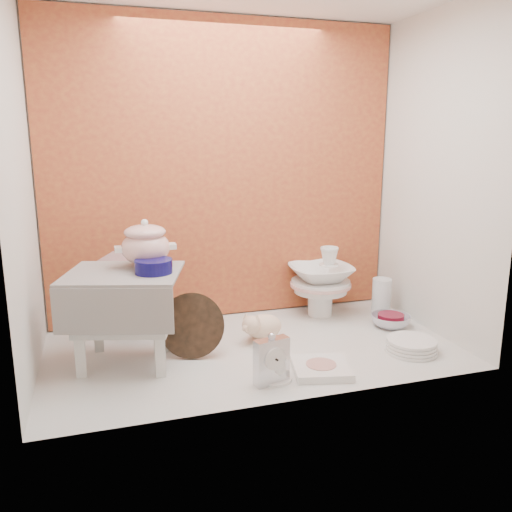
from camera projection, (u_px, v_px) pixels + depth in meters
The scene contains 17 objects.
ground at pixel (253, 348), 2.35m from camera, with size 1.80×1.80×0.00m, color silver.
niche_shell at pixel (241, 136), 2.31m from camera, with size 1.86×1.03×1.53m.
step_stool at pixel (126, 318), 2.16m from camera, with size 0.45×0.39×0.39m, color silver, non-canonical shape.
soup_tureen at pixel (145, 243), 2.18m from camera, with size 0.24×0.24×0.20m, color white, non-canonical shape.
cobalt_bowl at pixel (154, 266), 2.10m from camera, with size 0.15×0.15×0.06m, color #0D0A4B.
floral_platter at pixel (121, 290), 2.56m from camera, with size 0.39×0.10×0.39m, color white, non-canonical shape.
blue_white_vase at pixel (136, 308), 2.53m from camera, with size 0.23×0.23×0.24m, color silver.
lacquer_tray at pixel (192, 326), 2.25m from camera, with size 0.28×0.11×0.27m, color black, non-canonical shape.
mantel_clock at pixel (272, 359), 2.00m from camera, with size 0.14×0.05×0.20m, color silver.
plush_pig at pixel (264, 326), 2.44m from camera, with size 0.22×0.15×0.13m, color beige.
teacup_saucer at pixel (273, 378), 2.05m from camera, with size 0.15×0.15×0.01m, color white.
gold_rim_teacup at pixel (273, 366), 2.04m from camera, with size 0.11×0.11×0.09m, color white.
lattice_dish at pixel (321, 368), 2.11m from camera, with size 0.22×0.22×0.03m, color white.
dinner_plate_stack at pixel (411, 345), 2.31m from camera, with size 0.23×0.23×0.06m, color white.
crystal_bowl at pixel (391, 321), 2.61m from camera, with size 0.19×0.19×0.06m, color silver.
clear_glass_vase at pixel (381, 297), 2.77m from camera, with size 0.10×0.10×0.20m, color silver.
porcelain_tower at pixel (321, 282), 2.75m from camera, with size 0.32×0.32×0.37m, color white, non-canonical shape.
Camera 1 is at (-0.64, -2.10, 0.93)m, focal length 36.78 mm.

